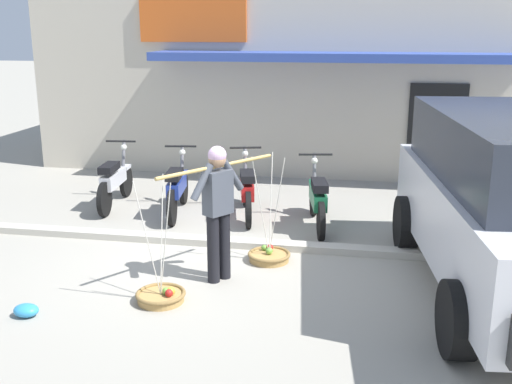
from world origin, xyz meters
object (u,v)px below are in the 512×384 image
at_px(motorcycle_second_in_row, 177,188).
at_px(plastic_litter_bag, 26,310).
at_px(fruit_basket_right_side, 269,255).
at_px(motorcycle_third_in_row, 247,190).
at_px(motorcycle_end_of_row, 317,200).
at_px(fruit_vendor, 218,204).
at_px(fruit_basket_left_side, 161,295).
at_px(motorcycle_nearest_shop, 115,181).

xyz_separation_m(motorcycle_second_in_row, plastic_litter_bag, (-0.51, -3.87, -0.38)).
xyz_separation_m(fruit_basket_right_side, motorcycle_third_in_row, (-0.68, 1.88, 0.38)).
xyz_separation_m(motorcycle_second_in_row, motorcycle_end_of_row, (2.35, -0.27, 0.00)).
relative_size(motorcycle_third_in_row, motorcycle_end_of_row, 0.99).
bearing_deg(fruit_vendor, motorcycle_third_in_row, 93.58).
xyz_separation_m(motorcycle_second_in_row, motorcycle_third_in_row, (1.16, 0.09, 0.00)).
xyz_separation_m(fruit_basket_right_side, motorcycle_end_of_row, (0.52, 1.52, 0.38)).
height_order(fruit_vendor, fruit_basket_left_side, fruit_vendor).
distance_m(fruit_vendor, fruit_basket_left_side, 1.26).
relative_size(fruit_vendor, motorcycle_second_in_row, 0.94).
bearing_deg(plastic_litter_bag, motorcycle_third_in_row, 67.10).
distance_m(motorcycle_third_in_row, motorcycle_end_of_row, 1.24).
xyz_separation_m(fruit_basket_left_side, plastic_litter_bag, (-1.33, -0.62, -0.01)).
xyz_separation_m(fruit_vendor, motorcycle_nearest_shop, (-2.54, 2.78, -0.53)).
relative_size(motorcycle_nearest_shop, motorcycle_third_in_row, 1.02).
relative_size(fruit_vendor, fruit_basket_left_side, 1.17).
relative_size(motorcycle_second_in_row, motorcycle_end_of_row, 1.00).
bearing_deg(fruit_basket_right_side, motorcycle_end_of_row, 71.30).
distance_m(fruit_vendor, motorcycle_second_in_row, 2.90).
bearing_deg(motorcycle_nearest_shop, motorcycle_third_in_row, -3.98).
distance_m(motorcycle_second_in_row, motorcycle_end_of_row, 2.37).
bearing_deg(fruit_basket_left_side, motorcycle_end_of_row, 62.74).
relative_size(fruit_basket_left_side, motorcycle_third_in_row, 0.81).
distance_m(motorcycle_third_in_row, plastic_litter_bag, 4.31).
distance_m(fruit_basket_left_side, motorcycle_end_of_row, 3.37).
height_order(fruit_basket_right_side, motorcycle_end_of_row, fruit_basket_right_side).
bearing_deg(fruit_vendor, motorcycle_second_in_row, 117.68).
relative_size(motorcycle_second_in_row, plastic_litter_bag, 6.47).
distance_m(fruit_vendor, fruit_basket_right_side, 1.27).
bearing_deg(fruit_basket_right_side, motorcycle_second_in_row, 135.68).
bearing_deg(motorcycle_second_in_row, fruit_basket_left_side, -75.91).
relative_size(fruit_vendor, fruit_basket_right_side, 1.17).
bearing_deg(plastic_litter_bag, fruit_vendor, 36.21).
bearing_deg(motorcycle_end_of_row, fruit_basket_right_side, -108.70).
xyz_separation_m(fruit_vendor, fruit_basket_left_side, (-0.51, -0.73, -0.90)).
xyz_separation_m(fruit_vendor, fruit_basket_right_side, (0.51, 0.73, -0.90)).
bearing_deg(motorcycle_third_in_row, fruit_vendor, -86.42).
bearing_deg(fruit_basket_right_side, fruit_vendor, -125.05).
distance_m(motorcycle_second_in_row, plastic_litter_bag, 3.92).
distance_m(fruit_basket_left_side, motorcycle_second_in_row, 3.37).
bearing_deg(fruit_vendor, plastic_litter_bag, -143.79).
height_order(fruit_basket_left_side, motorcycle_end_of_row, fruit_basket_left_side).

